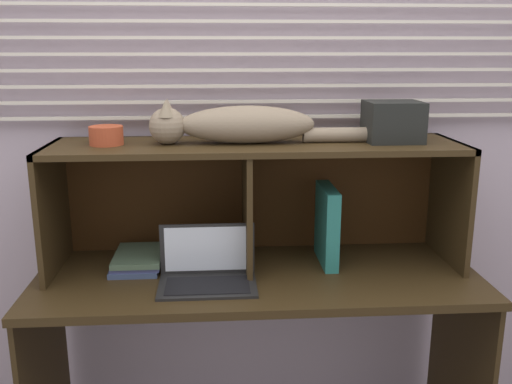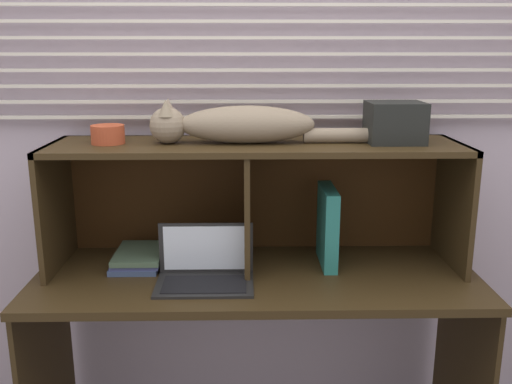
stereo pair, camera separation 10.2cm
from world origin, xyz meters
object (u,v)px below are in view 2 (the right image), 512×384
Objects in this scene: storage_box at (395,122)px; small_basket at (108,134)px; cat at (237,125)px; book_stack at (139,258)px; binder_upright at (327,226)px; laptop at (205,271)px.

small_basket is at bearing 180.00° from storage_box.
cat reaches higher than book_stack.
binder_upright is 2.48× the size of small_basket.
small_basket reaches higher than binder_upright.
storage_box is at bearing 0.10° from book_stack.
cat is at bearing 56.63° from laptop.
laptop is 1.14× the size of binder_upright.
storage_box is at bearing 14.09° from laptop.
small_basket is 0.60× the size of storage_box.
book_stack is 1.26× the size of storage_box.
binder_upright is 1.49× the size of storage_box.
small_basket is at bearing 180.00° from cat.
laptop is 1.70× the size of storage_box.
small_basket is at bearing 180.00° from binder_upright.
binder_upright reaches higher than laptop.
binder_upright is 0.73m from book_stack.
storage_box reaches higher than small_basket.
storage_box is (0.69, 0.17, 0.50)m from laptop.
cat is 3.27× the size of book_stack.
cat is 6.83× the size of small_basket.
laptop is at bearing -26.06° from small_basket.
small_basket reaches higher than laptop.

